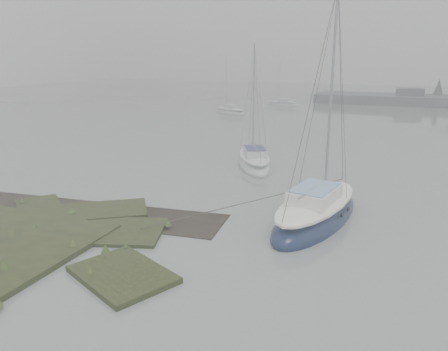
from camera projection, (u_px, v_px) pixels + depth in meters
ground at (300, 133)px, 42.42m from camera, size 160.00×160.00×0.00m
sailboat_main at (316, 214)px, 19.91m from camera, size 3.99×8.18×11.07m
sailboat_white at (254, 162)px, 29.78m from camera, size 4.54×6.47×8.75m
sailboat_far_a at (230, 112)px, 56.63m from camera, size 5.59×4.21×7.64m
sailboat_far_c at (283, 104)px, 65.62m from camera, size 5.08×2.53×6.86m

